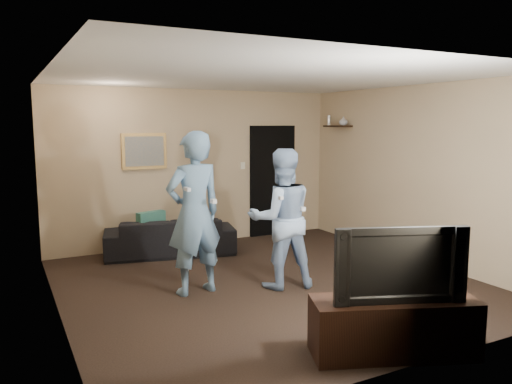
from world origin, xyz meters
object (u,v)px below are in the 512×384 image
tv_console (394,327)px  wii_player_left (194,213)px  wii_player_right (281,219)px  television (396,262)px  sofa (170,236)px

tv_console → wii_player_left: (-0.98, 2.36, 0.73)m
tv_console → wii_player_left: bearing=134.1°
wii_player_right → wii_player_left: bearing=165.1°
wii_player_left → wii_player_right: (1.04, -0.28, -0.11)m
wii_player_left → wii_player_right: bearing=-14.9°
television → wii_player_left: wii_player_left is taller
sofa → wii_player_left: (-0.29, -1.87, 0.69)m
sofa → wii_player_right: size_ratio=1.15×
television → tv_console: bearing=0.0°
tv_console → wii_player_right: wii_player_right is taller
sofa → tv_console: 4.29m
television → wii_player_left: (-0.98, 2.36, 0.13)m
television → wii_player_right: wii_player_right is taller
wii_player_left → wii_player_right: 1.08m
sofa → wii_player_right: bearing=122.4°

